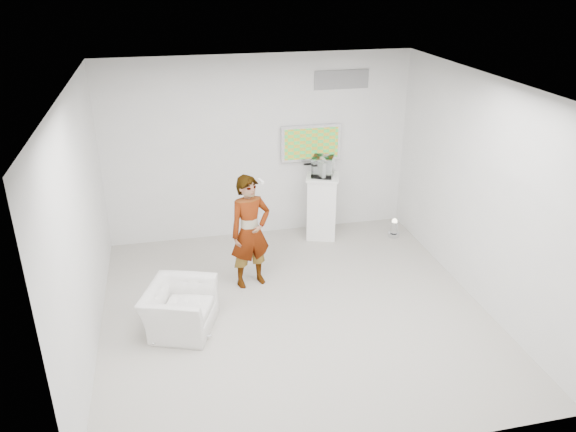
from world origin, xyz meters
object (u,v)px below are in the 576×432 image
at_px(tv, 311,143).
at_px(floor_uplight, 394,228).
at_px(armchair, 180,309).
at_px(pedestal, 322,206).
at_px(person, 250,232).

bearing_deg(tv, floor_uplight, -25.80).
height_order(armchair, floor_uplight, armchair).
xyz_separation_m(armchair, pedestal, (2.46, 2.18, 0.25)).
bearing_deg(floor_uplight, pedestal, 165.67).
relative_size(person, floor_uplight, 5.33).
distance_m(armchair, floor_uplight, 4.11).
xyz_separation_m(tv, person, (-1.29, -1.61, -0.73)).
bearing_deg(armchair, pedestal, -28.29).
bearing_deg(pedestal, floor_uplight, -14.33).
height_order(pedestal, floor_uplight, pedestal).
distance_m(tv, floor_uplight, 2.02).
bearing_deg(armchair, floor_uplight, -42.65).
relative_size(tv, armchair, 1.11).
xyz_separation_m(pedestal, floor_uplight, (1.19, -0.30, -0.38)).
distance_m(person, armchair, 1.49).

